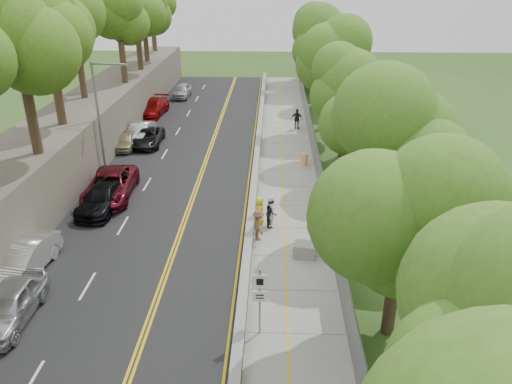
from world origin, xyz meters
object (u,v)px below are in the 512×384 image
(signpost, at_px, (260,295))
(person_far, at_px, (297,119))
(construction_barrel, at_px, (304,159))
(car_0, at_px, (9,305))
(car_2, at_px, (110,185))
(painter_0, at_px, (259,211))
(streetlight, at_px, (101,111))
(concrete_block, at_px, (305,250))
(car_1, at_px, (22,260))

(signpost, relative_size, person_far, 1.65)
(construction_barrel, relative_size, car_0, 0.20)
(car_2, height_order, painter_0, painter_0)
(signpost, relative_size, construction_barrel, 3.31)
(streetlight, relative_size, car_2, 1.33)
(signpost, xyz_separation_m, car_2, (-10.05, 12.82, -1.08))
(car_0, bearing_deg, streetlight, 92.46)
(construction_barrel, bearing_deg, signpost, -98.31)
(car_0, distance_m, painter_0, 13.68)
(concrete_block, relative_size, painter_0, 0.66)
(concrete_block, relative_size, car_0, 0.24)
(construction_barrel, relative_size, concrete_block, 0.83)
(painter_0, bearing_deg, car_1, 114.48)
(construction_barrel, distance_m, painter_0, 10.04)
(car_2, bearing_deg, painter_0, -22.68)
(concrete_block, distance_m, car_0, 13.91)
(signpost, height_order, person_far, signpost)
(construction_barrel, height_order, car_2, car_2)
(car_1, bearing_deg, streetlight, 94.02)
(car_1, bearing_deg, person_far, 64.16)
(streetlight, relative_size, car_1, 1.61)
(car_2, xyz_separation_m, person_far, (12.66, 15.30, 0.11))
(streetlight, distance_m, car_1, 13.66)
(car_0, distance_m, person_far, 30.65)
(concrete_block, height_order, car_0, car_0)
(person_far, bearing_deg, car_0, 81.65)
(streetlight, bearing_deg, person_far, 38.20)
(car_1, distance_m, painter_0, 12.65)
(signpost, xyz_separation_m, construction_barrel, (2.78, 19.02, -1.44))
(concrete_block, xyz_separation_m, car_0, (-12.74, -5.56, 0.41))
(car_0, distance_m, car_1, 3.59)
(painter_0, distance_m, person_far, 18.88)
(streetlight, relative_size, construction_barrel, 8.53)
(signpost, distance_m, painter_0, 9.53)
(construction_barrel, relative_size, painter_0, 0.54)
(car_2, relative_size, painter_0, 3.49)
(car_2, bearing_deg, person_far, 46.73)
(signpost, relative_size, car_0, 0.66)
(person_far, bearing_deg, streetlight, 55.36)
(car_1, xyz_separation_m, car_2, (1.60, 8.93, 0.02))
(signpost, distance_m, person_far, 28.26)
(construction_barrel, bearing_deg, concrete_block, -92.76)
(streetlight, xyz_separation_m, car_2, (1.46, -4.19, -3.76))
(concrete_block, bearing_deg, person_far, 88.82)
(car_1, relative_size, car_2, 0.82)
(concrete_block, bearing_deg, construction_barrel, 87.24)
(construction_barrel, xyz_separation_m, concrete_block, (-0.63, -13.00, -0.09))
(streetlight, distance_m, person_far, 18.33)
(streetlight, xyz_separation_m, person_far, (14.12, 11.11, -3.65))
(painter_0, relative_size, person_far, 0.92)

